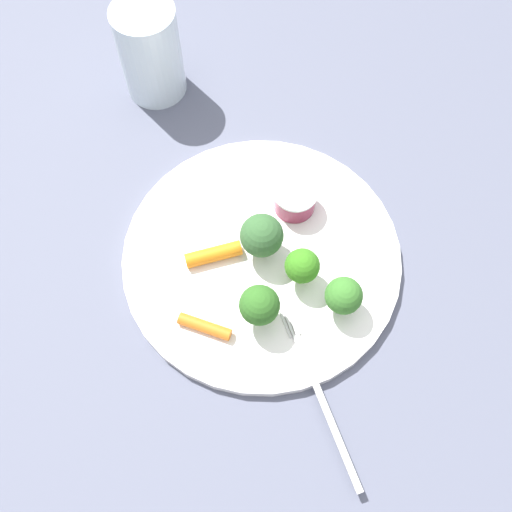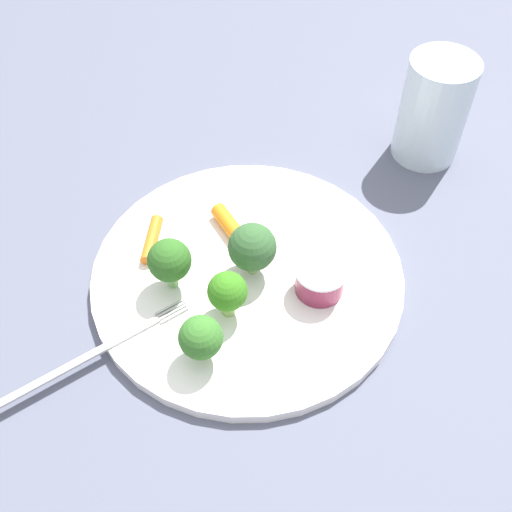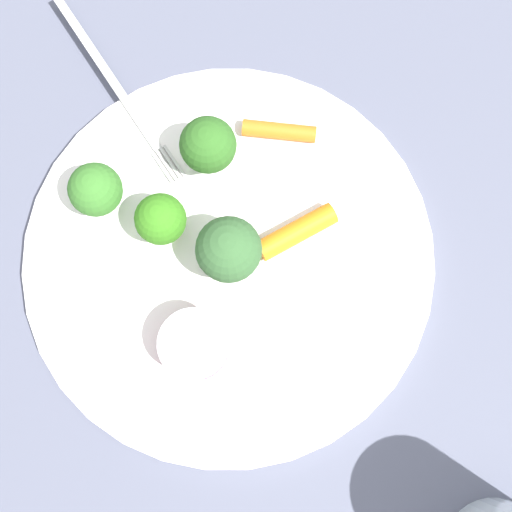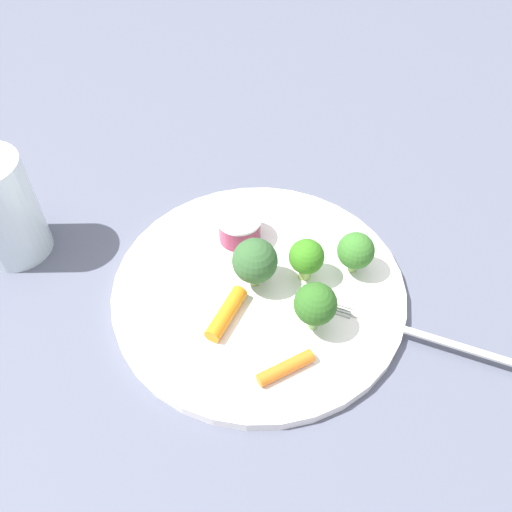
{
  "view_description": "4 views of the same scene",
  "coord_description": "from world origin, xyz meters",
  "px_view_note": "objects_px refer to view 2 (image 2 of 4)",
  "views": [
    {
      "loc": [
        0.02,
        0.27,
        0.59
      ],
      "look_at": [
        0.01,
        0.0,
        0.02
      ],
      "focal_mm": 42.29,
      "sensor_mm": 36.0,
      "label": 1
    },
    {
      "loc": [
        -0.35,
        0.1,
        0.48
      ],
      "look_at": [
        0.01,
        -0.01,
        0.02
      ],
      "focal_mm": 44.3,
      "sensor_mm": 36.0,
      "label": 2
    },
    {
      "loc": [
        -0.01,
        -0.11,
        0.47
      ],
      "look_at": [
        0.02,
        -0.01,
        0.02
      ],
      "focal_mm": 46.06,
      "sensor_mm": 36.0,
      "label": 3
    },
    {
      "loc": [
        0.27,
        0.2,
        0.44
      ],
      "look_at": [
        -0.02,
        -0.02,
        0.03
      ],
      "focal_mm": 37.93,
      "sensor_mm": 36.0,
      "label": 4
    }
  ],
  "objects_px": {
    "broccoli_floret_2": "(170,261)",
    "broccoli_floret_1": "(201,338)",
    "carrot_stick_1": "(235,227)",
    "broccoli_floret_3": "(227,292)",
    "sauce_cup": "(320,279)",
    "plate": "(247,275)",
    "broccoli_floret_0": "(254,250)",
    "drinking_glass": "(434,110)",
    "carrot_stick_0": "(152,239)",
    "fork": "(97,352)"
  },
  "relations": [
    {
      "from": "plate",
      "to": "broccoli_floret_0",
      "type": "bearing_deg",
      "value": -126.64
    },
    {
      "from": "broccoli_floret_0",
      "to": "fork",
      "type": "distance_m",
      "value": 0.16
    },
    {
      "from": "broccoli_floret_2",
      "to": "drinking_glass",
      "type": "distance_m",
      "value": 0.33
    },
    {
      "from": "broccoli_floret_1",
      "to": "drinking_glass",
      "type": "xyz_separation_m",
      "value": [
        0.19,
        -0.31,
        0.02
      ]
    },
    {
      "from": "broccoli_floret_1",
      "to": "carrot_stick_1",
      "type": "xyz_separation_m",
      "value": [
        0.13,
        -0.07,
        -0.02
      ]
    },
    {
      "from": "carrot_stick_1",
      "to": "drinking_glass",
      "type": "xyz_separation_m",
      "value": [
        0.06,
        -0.24,
        0.04
      ]
    },
    {
      "from": "sauce_cup",
      "to": "broccoli_floret_3",
      "type": "relative_size",
      "value": 0.97
    },
    {
      "from": "drinking_glass",
      "to": "fork",
      "type": "bearing_deg",
      "value": 111.7
    },
    {
      "from": "carrot_stick_0",
      "to": "drinking_glass",
      "type": "height_order",
      "value": "drinking_glass"
    },
    {
      "from": "sauce_cup",
      "to": "carrot_stick_0",
      "type": "height_order",
      "value": "sauce_cup"
    },
    {
      "from": "broccoli_floret_1",
      "to": "fork",
      "type": "xyz_separation_m",
      "value": [
        0.03,
        0.09,
        -0.03
      ]
    },
    {
      "from": "plate",
      "to": "drinking_glass",
      "type": "distance_m",
      "value": 0.28
    },
    {
      "from": "sauce_cup",
      "to": "carrot_stick_0",
      "type": "bearing_deg",
      "value": 53.0
    },
    {
      "from": "drinking_glass",
      "to": "sauce_cup",
      "type": "bearing_deg",
      "value": 128.99
    },
    {
      "from": "broccoli_floret_0",
      "to": "plate",
      "type": "bearing_deg",
      "value": 53.36
    },
    {
      "from": "plate",
      "to": "broccoli_floret_1",
      "type": "height_order",
      "value": "broccoli_floret_1"
    },
    {
      "from": "broccoli_floret_1",
      "to": "carrot_stick_0",
      "type": "height_order",
      "value": "broccoli_floret_1"
    },
    {
      "from": "broccoli_floret_3",
      "to": "carrot_stick_0",
      "type": "bearing_deg",
      "value": 25.77
    },
    {
      "from": "carrot_stick_1",
      "to": "broccoli_floret_3",
      "type": "bearing_deg",
      "value": 159.79
    },
    {
      "from": "plate",
      "to": "broccoli_floret_1",
      "type": "xyz_separation_m",
      "value": [
        -0.08,
        0.06,
        0.04
      ]
    },
    {
      "from": "carrot_stick_0",
      "to": "broccoli_floret_1",
      "type": "bearing_deg",
      "value": -173.93
    },
    {
      "from": "plate",
      "to": "broccoli_floret_0",
      "type": "distance_m",
      "value": 0.04
    },
    {
      "from": "sauce_cup",
      "to": "broccoli_floret_3",
      "type": "distance_m",
      "value": 0.09
    },
    {
      "from": "broccoli_floret_2",
      "to": "sauce_cup",
      "type": "bearing_deg",
      "value": -110.27
    },
    {
      "from": "broccoli_floret_1",
      "to": "fork",
      "type": "height_order",
      "value": "broccoli_floret_1"
    },
    {
      "from": "plate",
      "to": "broccoli_floret_0",
      "type": "xyz_separation_m",
      "value": [
        -0.0,
        -0.01,
        0.04
      ]
    },
    {
      "from": "carrot_stick_1",
      "to": "fork",
      "type": "xyz_separation_m",
      "value": [
        -0.09,
        0.15,
        -0.01
      ]
    },
    {
      "from": "broccoli_floret_3",
      "to": "carrot_stick_0",
      "type": "xyz_separation_m",
      "value": [
        0.1,
        0.05,
        -0.02
      ]
    },
    {
      "from": "sauce_cup",
      "to": "drinking_glass",
      "type": "distance_m",
      "value": 0.24
    },
    {
      "from": "broccoli_floret_2",
      "to": "broccoli_floret_3",
      "type": "bearing_deg",
      "value": -138.32
    },
    {
      "from": "broccoli_floret_3",
      "to": "fork",
      "type": "bearing_deg",
      "value": 92.99
    },
    {
      "from": "carrot_stick_0",
      "to": "fork",
      "type": "distance_m",
      "value": 0.13
    },
    {
      "from": "plate",
      "to": "broccoli_floret_2",
      "type": "height_order",
      "value": "broccoli_floret_2"
    },
    {
      "from": "fork",
      "to": "drinking_glass",
      "type": "xyz_separation_m",
      "value": [
        0.16,
        -0.39,
        0.05
      ]
    },
    {
      "from": "fork",
      "to": "drinking_glass",
      "type": "relative_size",
      "value": 1.51
    },
    {
      "from": "broccoli_floret_1",
      "to": "broccoli_floret_3",
      "type": "relative_size",
      "value": 1.0
    },
    {
      "from": "broccoli_floret_0",
      "to": "drinking_glass",
      "type": "relative_size",
      "value": 0.48
    },
    {
      "from": "sauce_cup",
      "to": "carrot_stick_1",
      "type": "distance_m",
      "value": 0.11
    },
    {
      "from": "sauce_cup",
      "to": "broccoli_floret_3",
      "type": "height_order",
      "value": "broccoli_floret_3"
    },
    {
      "from": "plate",
      "to": "sauce_cup",
      "type": "height_order",
      "value": "sauce_cup"
    },
    {
      "from": "sauce_cup",
      "to": "broccoli_floret_1",
      "type": "bearing_deg",
      "value": 106.48
    },
    {
      "from": "sauce_cup",
      "to": "broccoli_floret_2",
      "type": "bearing_deg",
      "value": 69.73
    },
    {
      "from": "broccoli_floret_2",
      "to": "plate",
      "type": "bearing_deg",
      "value": -95.97
    },
    {
      "from": "broccoli_floret_1",
      "to": "drinking_glass",
      "type": "relative_size",
      "value": 0.41
    },
    {
      "from": "broccoli_floret_2",
      "to": "fork",
      "type": "xyz_separation_m",
      "value": [
        -0.05,
        0.08,
        -0.03
      ]
    },
    {
      "from": "plate",
      "to": "carrot_stick_0",
      "type": "xyz_separation_m",
      "value": [
        0.06,
        0.08,
        0.01
      ]
    },
    {
      "from": "sauce_cup",
      "to": "broccoli_floret_2",
      "type": "relative_size",
      "value": 0.85
    },
    {
      "from": "broccoli_floret_0",
      "to": "broccoli_floret_2",
      "type": "distance_m",
      "value": 0.08
    },
    {
      "from": "sauce_cup",
      "to": "broccoli_floret_0",
      "type": "xyz_separation_m",
      "value": [
        0.04,
        0.05,
        0.02
      ]
    },
    {
      "from": "broccoli_floret_2",
      "to": "broccoli_floret_1",
      "type": "bearing_deg",
      "value": -175.42
    }
  ]
}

